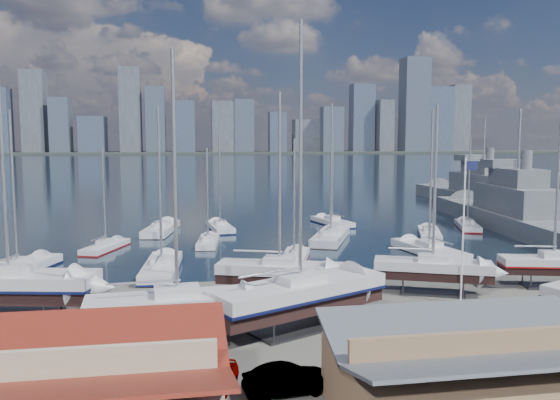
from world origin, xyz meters
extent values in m
plane|color=#605E59|center=(0.00, -10.00, 0.00)|extent=(1400.00, 1400.00, 0.00)
cube|color=#1B2D3E|center=(0.00, 300.00, -0.15)|extent=(1400.00, 600.00, 0.40)
cube|color=#2D332D|center=(0.00, 560.00, 1.10)|extent=(1400.00, 80.00, 2.20)
cube|color=#595E66|center=(-168.55, 559.47, 44.11)|extent=(22.49, 24.47, 83.83)
cube|color=#3D4756|center=(-141.97, 552.31, 30.18)|extent=(19.55, 21.83, 55.97)
cube|color=#475166|center=(-111.19, 558.58, 20.77)|extent=(26.03, 30.49, 37.14)
cube|color=#595E66|center=(-70.96, 546.95, 46.02)|extent=(21.60, 16.58, 87.63)
cube|color=#3D4756|center=(-45.38, 548.38, 36.00)|extent=(19.42, 28.42, 67.60)
cube|color=#475166|center=(-15.00, 551.59, 29.25)|extent=(20.24, 23.80, 54.09)
cube|color=#595E66|center=(25.78, 548.33, 29.20)|extent=(24.62, 19.72, 54.00)
cube|color=#3D4756|center=(47.64, 546.55, 30.18)|extent=(20.75, 17.93, 55.97)
cube|color=#475166|center=(84.09, 544.87, 23.71)|extent=(18.36, 16.25, 43.03)
cube|color=#595E66|center=(120.24, 563.78, 20.05)|extent=(28.49, 22.03, 35.69)
cube|color=#3D4756|center=(145.71, 546.00, 26.75)|extent=(23.34, 17.87, 49.11)
cube|color=#475166|center=(184.98, 560.84, 40.18)|extent=(25.35, 19.79, 75.95)
cube|color=#595E66|center=(208.39, 554.33, 31.04)|extent=(17.00, 27.45, 57.67)
cube|color=#3D4756|center=(245.53, 554.25, 55.22)|extent=(29.28, 24.05, 106.04)
cube|color=#475166|center=(277.54, 563.71, 39.40)|extent=(30.82, 28.37, 74.41)
cube|color=#595E66|center=(307.39, 565.54, 40.94)|extent=(21.74, 17.03, 77.48)
cube|color=maroon|center=(-18.00, -26.00, 3.80)|extent=(14.70, 9.45, 1.41)
cube|color=#8C6B4C|center=(0.00, -26.00, 1.50)|extent=(12.00, 8.00, 3.00)
cube|color=slate|center=(0.00, -26.00, 3.54)|extent=(12.60, 8.40, 1.27)
cube|color=#2D2D33|center=(-24.33, -7.42, 0.08)|extent=(6.92, 4.17, 0.16)
cube|color=black|center=(-24.33, -7.42, 1.67)|extent=(12.09, 5.04, 0.94)
cube|color=silver|center=(-24.33, -7.42, 2.61)|extent=(12.18, 5.52, 0.94)
cube|color=#0C113C|center=(-24.33, -7.42, 2.18)|extent=(12.30, 5.58, 0.19)
cube|color=silver|center=(-24.33, -7.42, 3.33)|extent=(3.27, 2.51, 0.50)
cylinder|color=#B2B2B7|center=(-24.33, -7.42, 11.02)|extent=(0.22, 0.22, 15.88)
cube|color=#2D2D33|center=(-12.90, -14.15, 0.08)|extent=(6.06, 3.17, 0.16)
cube|color=black|center=(-12.90, -14.15, 1.63)|extent=(10.81, 3.44, 0.85)
cube|color=silver|center=(-12.90, -14.15, 2.48)|extent=(10.85, 3.88, 0.85)
cube|color=maroon|center=(-12.90, -14.15, 2.08)|extent=(10.96, 3.92, 0.17)
cube|color=silver|center=(-12.90, -14.15, 3.15)|extent=(2.80, 2.01, 0.50)
cylinder|color=#B2B2B7|center=(-12.90, -14.15, 10.08)|extent=(0.22, 0.22, 14.35)
cube|color=#2D2D33|center=(-5.34, -5.96, 0.08)|extent=(5.77, 4.00, 0.16)
cube|color=black|center=(-5.34, -5.96, 1.58)|extent=(9.81, 5.28, 0.77)
cube|color=silver|center=(-5.34, -5.96, 2.35)|extent=(9.94, 5.66, 0.77)
cube|color=silver|center=(-5.34, -5.96, 2.98)|extent=(2.79, 2.30, 0.50)
cylinder|color=#B2B2B7|center=(-5.34, -5.96, 9.21)|extent=(0.22, 0.22, 12.95)
cube|color=#2D2D33|center=(-5.19, -12.98, 0.08)|extent=(7.28, 5.64, 0.16)
cube|color=black|center=(-5.19, -12.98, 1.68)|extent=(12.07, 7.88, 0.96)
cube|color=silver|center=(-5.19, -12.98, 2.64)|extent=(12.29, 8.33, 0.96)
cube|color=#0C113C|center=(-5.19, -12.98, 2.20)|extent=(12.41, 8.41, 0.19)
cube|color=silver|center=(-5.19, -12.98, 3.38)|extent=(3.59, 3.14, 0.50)
cylinder|color=#B2B2B7|center=(-5.19, -12.98, 11.25)|extent=(0.22, 0.22, 16.25)
cube|color=#2D2D33|center=(6.82, -6.66, 0.08)|extent=(5.48, 3.99, 0.16)
cube|color=black|center=(6.82, -6.66, 1.56)|extent=(9.21, 5.41, 0.72)
cube|color=silver|center=(6.82, -6.66, 2.29)|extent=(9.35, 5.76, 0.72)
cube|color=silver|center=(6.82, -6.66, 2.90)|extent=(2.67, 2.26, 0.50)
cylinder|color=#B2B2B7|center=(6.82, -6.66, 8.77)|extent=(0.22, 0.22, 12.23)
cube|color=#2D2D33|center=(17.46, -6.62, 0.08)|extent=(5.00, 3.17, 0.16)
cube|color=black|center=(17.46, -6.62, 1.54)|extent=(8.65, 3.96, 0.67)
cube|color=silver|center=(17.46, -6.62, 2.21)|extent=(8.73, 4.30, 0.67)
cube|color=maroon|center=(17.46, -6.62, 1.90)|extent=(8.82, 4.35, 0.13)
cube|color=silver|center=(17.46, -6.62, 2.80)|extent=(2.38, 1.88, 0.50)
cylinder|color=#B2B2B7|center=(17.46, -6.62, 8.22)|extent=(0.22, 0.22, 11.35)
cube|color=black|center=(-27.59, 5.41, -0.28)|extent=(5.53, 10.54, 0.82)
cube|color=silver|center=(-27.59, 5.41, 0.54)|extent=(5.94, 10.67, 0.82)
cube|color=#0C113C|center=(-27.59, 5.41, 0.17)|extent=(6.00, 10.78, 0.16)
cube|color=silver|center=(-27.59, 5.41, 1.21)|extent=(2.44, 2.98, 0.50)
cylinder|color=#B2B2B7|center=(-27.59, 5.41, 7.90)|extent=(0.22, 0.22, 13.89)
cube|color=black|center=(-21.37, 15.72, -0.20)|extent=(4.38, 8.05, 0.63)
cube|color=silver|center=(-21.37, 15.72, 0.43)|extent=(4.69, 8.16, 0.63)
cube|color=maroon|center=(-21.37, 15.72, 0.14)|extent=(4.74, 8.24, 0.13)
cube|color=silver|center=(-21.37, 15.72, 0.99)|extent=(1.90, 2.30, 0.50)
cylinder|color=#B2B2B7|center=(-21.37, 15.72, 6.06)|extent=(0.22, 0.22, 10.63)
cube|color=black|center=(-15.82, 26.75, -0.30)|extent=(4.37, 11.23, 0.88)
cube|color=silver|center=(-15.82, 26.75, 0.58)|extent=(4.83, 11.31, 0.88)
cube|color=silver|center=(-15.82, 26.75, 1.26)|extent=(2.27, 3.00, 0.50)
cylinder|color=#B2B2B7|center=(-15.82, 26.75, 8.40)|extent=(0.22, 0.22, 14.78)
cube|color=black|center=(-14.70, 3.94, -0.29)|extent=(3.21, 10.67, 0.84)
cube|color=silver|center=(-14.70, 3.94, 0.56)|extent=(3.65, 10.70, 0.84)
cube|color=#0C113C|center=(-14.70, 3.94, 0.17)|extent=(3.69, 10.81, 0.17)
cube|color=silver|center=(-14.70, 3.94, 1.23)|extent=(1.94, 2.74, 0.50)
cylinder|color=#B2B2B7|center=(-14.70, 3.94, 8.08)|extent=(0.22, 0.22, 14.21)
cube|color=black|center=(-10.00, 16.97, -0.20)|extent=(2.75, 8.01, 0.63)
cube|color=silver|center=(-10.00, 16.97, 0.43)|extent=(3.08, 8.05, 0.63)
cube|color=silver|center=(-10.00, 16.97, 0.99)|extent=(1.53, 2.10, 0.50)
cylinder|color=#B2B2B7|center=(-10.00, 16.97, 6.04)|extent=(0.22, 0.22, 10.60)
cube|color=black|center=(-7.97, 27.67, -0.24)|extent=(3.22, 9.21, 0.72)
cube|color=silver|center=(-7.97, 27.67, 0.48)|extent=(3.60, 9.26, 0.72)
cube|color=#0C113C|center=(-7.97, 27.67, 0.15)|extent=(3.64, 9.35, 0.14)
cube|color=silver|center=(-7.97, 27.67, 1.09)|extent=(1.78, 2.42, 0.50)
cylinder|color=#B2B2B7|center=(-7.97, 27.67, 6.93)|extent=(0.22, 0.22, 12.18)
cube|color=black|center=(-1.89, 6.03, -0.22)|extent=(4.55, 8.76, 0.68)
cube|color=silver|center=(-1.89, 6.03, 0.46)|extent=(4.90, 8.87, 0.68)
cube|color=maroon|center=(-1.89, 6.03, 0.15)|extent=(4.94, 8.96, 0.14)
cube|color=silver|center=(-1.89, 6.03, 1.05)|extent=(2.02, 2.47, 0.50)
cylinder|color=#B2B2B7|center=(-1.89, 6.03, 6.57)|extent=(0.22, 0.22, 11.54)
cube|color=black|center=(4.82, 17.13, -0.32)|extent=(7.13, 11.59, 0.92)
cube|color=silver|center=(4.82, 17.13, 0.60)|extent=(7.57, 11.79, 0.92)
cube|color=silver|center=(4.82, 17.13, 1.31)|extent=(2.92, 3.40, 0.50)
cylinder|color=#B2B2B7|center=(4.82, 17.13, 8.80)|extent=(0.22, 0.22, 15.48)
cube|color=black|center=(8.40, 29.84, -0.24)|extent=(4.22, 9.34, 0.73)
cube|color=silver|center=(8.40, 29.84, 0.49)|extent=(4.59, 9.43, 0.73)
cube|color=#0C113C|center=(8.40, 29.84, 0.15)|extent=(4.63, 9.53, 0.15)
cube|color=silver|center=(8.40, 29.84, 1.10)|extent=(2.01, 2.57, 0.50)
cylinder|color=#B2B2B7|center=(8.40, 29.84, 6.99)|extent=(0.22, 0.22, 12.27)
cube|color=black|center=(13.09, 7.52, -0.29)|extent=(4.25, 10.94, 0.85)
cube|color=silver|center=(13.09, 7.52, 0.56)|extent=(4.69, 11.01, 0.85)
cube|color=silver|center=(13.09, 7.52, 1.24)|extent=(2.20, 2.92, 0.50)
cylinder|color=#B2B2B7|center=(13.09, 7.52, 8.19)|extent=(0.22, 0.22, 14.40)
cube|color=black|center=(17.98, 17.99, -0.24)|extent=(5.20, 9.16, 0.72)
cube|color=silver|center=(17.98, 17.99, 0.48)|extent=(5.56, 9.30, 0.72)
cube|color=#0C113C|center=(17.98, 17.99, 0.15)|extent=(5.61, 9.39, 0.14)
cube|color=silver|center=(17.98, 17.99, 1.09)|extent=(2.21, 2.64, 0.50)
cylinder|color=#B2B2B7|center=(17.98, 17.99, 6.91)|extent=(0.22, 0.22, 12.14)
cube|color=black|center=(26.02, 23.19, -0.23)|extent=(4.90, 8.97, 0.70)
cube|color=silver|center=(26.02, 23.19, 0.47)|extent=(5.25, 9.09, 0.70)
cube|color=maroon|center=(26.02, 23.19, 0.15)|extent=(5.30, 9.18, 0.14)
cube|color=silver|center=(26.02, 23.19, 1.07)|extent=(2.12, 2.56, 0.50)
cylinder|color=#B2B2B7|center=(26.02, 23.19, 6.75)|extent=(0.22, 0.22, 11.85)
cube|color=slate|center=(31.86, 20.98, 0.45)|extent=(12.65, 45.10, 4.01)
cube|color=slate|center=(31.86, 20.98, 4.26)|extent=(7.61, 16.19, 3.60)
cube|color=slate|center=(31.86, 20.98, 7.26)|extent=(5.36, 9.38, 2.40)
cube|color=slate|center=(32.42, 25.40, 8.96)|extent=(5.51, 5.05, 1.20)
cylinder|color=#B2B2B7|center=(31.86, 20.98, 12.46)|extent=(0.30, 0.30, 8.00)
cube|color=slate|center=(42.67, 48.55, 0.46)|extent=(8.00, 45.80, 4.11)
cube|color=slate|center=(42.67, 48.55, 4.32)|extent=(6.09, 16.08, 3.60)
cube|color=slate|center=(42.67, 48.55, 7.32)|extent=(4.52, 9.20, 2.40)
cube|color=slate|center=(42.74, 53.12, 9.02)|extent=(5.19, 4.65, 1.20)
cylinder|color=#B2B2B7|center=(42.67, 48.55, 12.52)|extent=(0.30, 0.30, 8.00)
imported|color=gray|center=(-11.37, -21.98, 0.80)|extent=(3.48, 5.07, 1.60)
imported|color=gray|center=(-7.63, -21.90, 0.69)|extent=(4.34, 1.95, 1.38)
imported|color=gray|center=(4.76, -20.80, 0.73)|extent=(3.28, 5.60, 1.46)
cylinder|color=white|center=(6.98, -10.99, 5.44)|extent=(0.12, 0.12, 10.89)
cube|color=#161B45|center=(7.44, -10.99, 10.34)|extent=(0.91, 0.05, 0.63)
camera|label=1|loc=(-12.10, -46.40, 11.93)|focal=35.00mm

